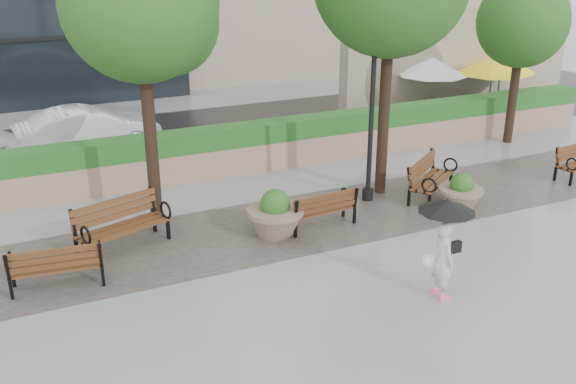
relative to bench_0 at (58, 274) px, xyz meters
name	(u,v)px	position (x,y,z in m)	size (l,w,h in m)	color
ground	(391,274)	(6.02, -2.23, -0.27)	(100.00, 100.00, 0.00)	gray
cobble_strip	(321,218)	(6.02, 0.77, -0.27)	(28.00, 3.20, 0.01)	#383330
hedge_wall	(257,146)	(6.02, 4.77, 0.39)	(24.00, 0.80, 1.35)	#9A7D63
cafe_wall	(460,59)	(15.52, 7.77, 1.73)	(10.00, 0.60, 4.00)	tan
cafe_hedge	(484,114)	(15.02, 5.57, 0.18)	(8.00, 0.50, 0.90)	#1A501C
asphalt_street	(213,133)	(6.02, 8.77, -0.27)	(40.00, 7.00, 0.00)	black
bench_0	(58,274)	(0.00, 0.00, 0.00)	(1.78, 0.89, 0.92)	#5A341A
bench_1	(123,235)	(1.46, 1.15, 0.04)	(2.11, 1.37, 1.06)	#5A341A
bench_2	(321,216)	(5.79, 0.36, -0.01)	(1.71, 0.79, 0.89)	#5A341A
bench_3	(430,186)	(9.21, 0.84, 0.03)	(1.94, 1.68, 1.00)	#5A341A
planter_left	(275,217)	(4.68, 0.43, 0.15)	(1.28, 1.28, 1.07)	#7F6B56
planter_right	(460,195)	(9.42, -0.08, 0.08)	(1.08, 1.08, 0.91)	#7F6B56
lamppost	(371,126)	(7.64, 1.33, 1.66)	(0.28, 0.28, 4.37)	black
tree_0	(147,10)	(2.59, 2.25, 4.54)	(3.40, 3.29, 6.60)	black
tree_2	(524,25)	(14.63, 3.84, 3.45)	(2.97, 2.79, 5.23)	black
patio_umb_white	(432,67)	(13.68, 6.99, 1.72)	(2.50, 2.50, 2.30)	black
patio_umb_yellow_a	(493,66)	(15.80, 6.26, 1.72)	(2.50, 2.50, 2.30)	black
patio_umb_yellow_b	(501,64)	(16.37, 6.47, 1.72)	(2.50, 2.50, 2.30)	black
car_right	(89,130)	(1.89, 8.36, 0.44)	(1.51, 4.33, 1.43)	white
pedestrian	(444,239)	(6.38, -3.29, 0.88)	(1.03, 1.03, 1.90)	beige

